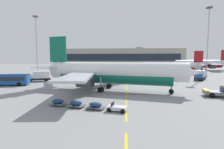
% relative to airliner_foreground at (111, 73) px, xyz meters
% --- Properties ---
extents(ground, '(400.00, 400.00, 0.00)m').
position_rel_airliner_foreground_xyz_m(ground, '(25.32, 13.74, -3.95)').
color(ground, gray).
extents(apron_paint_markings, '(8.00, 97.31, 0.01)m').
position_rel_airliner_foreground_xyz_m(apron_paint_markings, '(3.32, 11.95, -3.95)').
color(apron_paint_markings, yellow).
rests_on(apron_paint_markings, ground).
extents(airliner_foreground, '(34.51, 33.68, 12.20)m').
position_rel_airliner_foreground_xyz_m(airliner_foreground, '(0.00, 0.00, 0.00)').
color(airliner_foreground, white).
rests_on(airliner_foreground, ground).
extents(pushback_tug, '(6.45, 4.12, 2.08)m').
position_rel_airliner_foreground_xyz_m(pushback_tug, '(20.84, -4.97, -3.05)').
color(pushback_tug, slate).
rests_on(pushback_tug, ground).
extents(airliner_mid_left, '(29.85, 28.85, 10.71)m').
position_rel_airliner_foreground_xyz_m(airliner_mid_left, '(25.16, 49.81, -0.48)').
color(airliner_mid_left, silver).
rests_on(airliner_mid_left, ground).
extents(airliner_far_center, '(35.94, 35.72, 12.60)m').
position_rel_airliner_foreground_xyz_m(airliner_far_center, '(49.89, 75.40, 0.13)').
color(airliner_far_center, silver).
rests_on(airliner_far_center, ground).
extents(apron_shuttle_bus, '(12.32, 4.91, 3.00)m').
position_rel_airliner_foreground_xyz_m(apron_shuttle_bus, '(-28.29, 4.91, -2.20)').
color(apron_shuttle_bus, '#194C99').
rests_on(apron_shuttle_bus, ground).
extents(catering_truck, '(7.39, 4.86, 3.14)m').
position_rel_airliner_foreground_xyz_m(catering_truck, '(-23.59, 13.98, -2.30)').
color(catering_truck, black).
rests_on(catering_truck, ground).
extents(fuel_service_truck, '(5.67, 7.23, 3.14)m').
position_rel_airliner_foreground_xyz_m(fuel_service_truck, '(27.58, 21.84, -2.30)').
color(fuel_service_truck, black).
rests_on(fuel_service_truck, ground).
extents(baggage_train, '(11.63, 4.11, 1.14)m').
position_rel_airliner_foreground_xyz_m(baggage_train, '(-2.32, -14.25, -3.42)').
color(baggage_train, silver).
rests_on(baggage_train, ground).
extents(uld_cargo_container, '(1.79, 1.76, 1.60)m').
position_rel_airliner_foreground_xyz_m(uld_cargo_container, '(-14.91, 1.39, -3.15)').
color(uld_cargo_container, '#B7BCC6').
rests_on(uld_cargo_container, ground).
extents(apron_light_mast_near, '(1.80, 1.80, 25.41)m').
position_rel_airliner_foreground_xyz_m(apron_light_mast_near, '(-35.84, 36.24, 11.81)').
color(apron_light_mast_near, slate).
rests_on(apron_light_mast_near, ground).
extents(apron_light_mast_far, '(1.80, 1.80, 26.36)m').
position_rel_airliner_foreground_xyz_m(apron_light_mast_far, '(34.12, 32.44, 12.33)').
color(apron_light_mast_far, slate).
rests_on(apron_light_mast_far, ground).
extents(terminal_satellite, '(97.54, 28.09, 16.82)m').
position_rel_airliner_foreground_xyz_m(terminal_satellite, '(-0.88, 111.92, 3.67)').
color(terminal_satellite, '#9E998E').
rests_on(terminal_satellite, ground).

